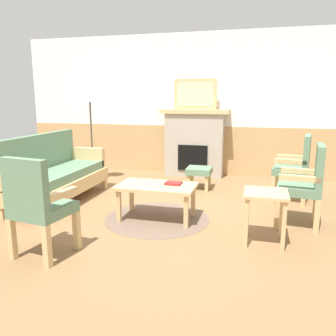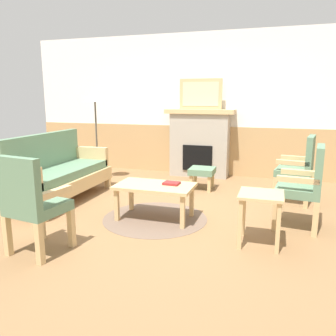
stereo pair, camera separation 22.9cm
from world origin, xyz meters
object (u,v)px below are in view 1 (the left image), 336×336
footstool (199,172)px  side_table (265,203)px  fireplace (195,142)px  coffee_table (157,189)px  framed_picture (195,94)px  book_on_table (173,183)px  armchair_by_window_left (296,165)px  armchair_near_fireplace (306,182)px  armchair_front_left (37,203)px  couch (56,175)px  floor_lamp_by_couch (90,100)px

footstool → side_table: (1.02, -1.95, 0.15)m
fireplace → coffee_table: 2.52m
fireplace → framed_picture: framed_picture is taller
book_on_table → armchair_by_window_left: size_ratio=0.20×
book_on_table → armchair_near_fireplace: bearing=5.2°
coffee_table → footstool: (0.27, 1.55, -0.10)m
book_on_table → armchair_near_fireplace: (1.55, 0.14, 0.08)m
framed_picture → armchair_front_left: 4.00m
framed_picture → book_on_table: (0.19, -2.43, -1.10)m
couch → floor_lamp_by_couch: size_ratio=1.07×
armchair_front_left → side_table: 2.26m
footstool → side_table: 2.20m
coffee_table → footstool: 1.58m
footstool → armchair_by_window_left: size_ratio=0.41×
fireplace → armchair_front_left: (-0.79, -3.79, -0.11)m
book_on_table → floor_lamp_by_couch: 2.58m
armchair_near_fireplace → side_table: (-0.46, -0.61, -0.10)m
fireplace → book_on_table: 2.45m
coffee_table → armchair_near_fireplace: size_ratio=0.98×
framed_picture → floor_lamp_by_couch: framed_picture is taller
framed_picture → armchair_front_left: framed_picture is taller
armchair_front_left → framed_picture: bearing=78.3°
armchair_near_fireplace → armchair_by_window_left: same height
armchair_near_fireplace → armchair_front_left: size_ratio=1.00×
side_table → floor_lamp_by_couch: floor_lamp_by_couch is taller
fireplace → armchair_near_fireplace: fireplace is taller
armchair_by_window_left → side_table: 1.69m
side_table → floor_lamp_by_couch: bearing=146.7°
fireplace → coffee_table: (-0.01, -2.51, -0.27)m
book_on_table → armchair_near_fireplace: 1.56m
fireplace → side_table: fireplace is taller
couch → coffee_table: bearing=-11.2°
coffee_table → side_table: bearing=-16.9°
armchair_near_fireplace → armchair_by_window_left: bearing=90.4°
framed_picture → couch: 2.97m
couch → armchair_near_fireplace: same height
fireplace → coffee_table: bearing=-90.2°
fireplace → armchair_by_window_left: (1.73, -1.27, -0.11)m
framed_picture → footstool: size_ratio=2.00×
armchair_by_window_left → armchair_front_left: bearing=-135.0°
coffee_table → armchair_front_left: 1.51m
book_on_table → armchair_front_left: 1.67m
armchair_near_fireplace → armchair_front_left: (-2.53, -1.50, 0.00)m
book_on_table → armchair_near_fireplace: armchair_near_fireplace is taller
coffee_table → framed_picture: bearing=89.8°
book_on_table → floor_lamp_by_couch: floor_lamp_by_couch is taller
side_table → footstool: bearing=117.7°
armchair_front_left → side_table: size_ratio=1.78×
coffee_table → book_on_table: size_ratio=4.92×
fireplace → footstool: size_ratio=3.25×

